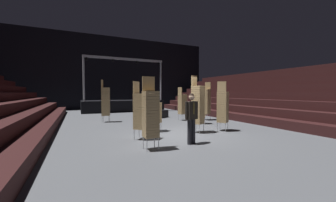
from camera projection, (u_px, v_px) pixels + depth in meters
The scene contains 15 objects.
ground_plane at pixel (180, 135), 8.50m from camera, with size 22.00×30.00×0.10m, color #515459.
arena_end_wall at pixel (116, 73), 21.91m from camera, with size 22.00×0.30×8.00m, color black.
bleacher_bank_right at pixel (280, 92), 12.71m from camera, with size 6.00×24.00×3.60m.
stage_riser at pixel (123, 105), 18.84m from camera, with size 7.53×2.58×4.95m.
man_with_tie at pixel (192, 115), 6.75m from camera, with size 0.57×0.31×1.77m.
chair_stack_front_left at pixel (106, 101), 11.78m from camera, with size 0.55×0.55×2.56m.
chair_stack_front_right at pixel (201, 109), 11.17m from camera, with size 0.61×0.61×1.71m.
chair_stack_mid_left at pixel (141, 110), 7.43m from camera, with size 0.62×0.62×2.22m.
chair_stack_mid_right at pixel (206, 101), 12.69m from camera, with size 0.58×0.58×2.48m.
chair_stack_mid_centre at pixel (155, 112), 8.98m from camera, with size 0.61×0.61×1.79m.
chair_stack_rear_left at pixel (198, 104), 8.69m from camera, with size 0.59×0.59×2.56m.
chair_stack_rear_right at pixel (151, 113), 6.08m from camera, with size 0.45×0.45×2.31m.
chair_stack_rear_centre at pixel (223, 106), 9.09m from camera, with size 0.61×0.61×2.31m.
chair_stack_aisle_left at pixel (182, 104), 12.58m from camera, with size 0.48×0.48×2.14m.
equipment_road_case at pixel (162, 114), 14.03m from camera, with size 0.90×0.60×0.53m, color black.
Camera 1 is at (-4.03, -7.42, 1.80)m, focal length 20.83 mm.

